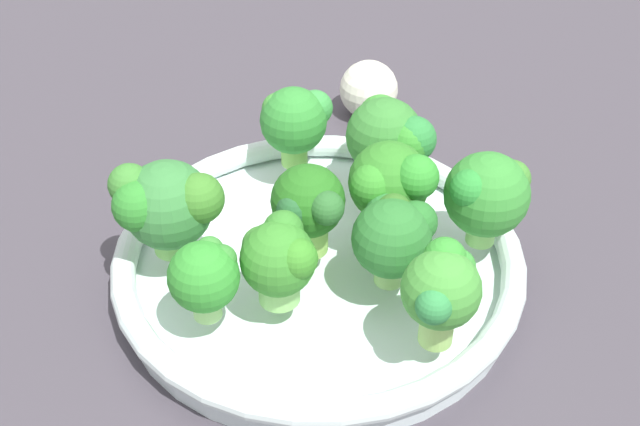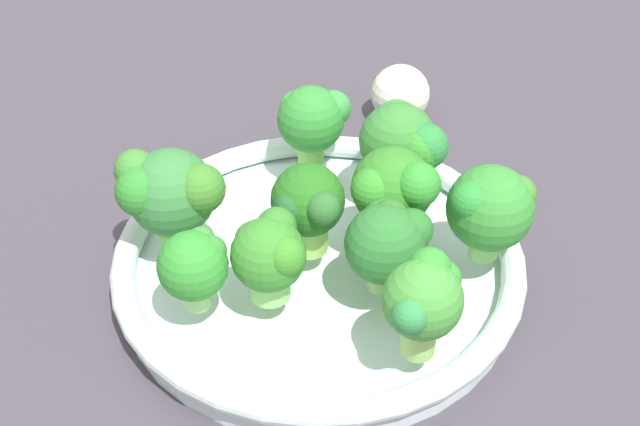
{
  "view_description": "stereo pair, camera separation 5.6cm",
  "coord_description": "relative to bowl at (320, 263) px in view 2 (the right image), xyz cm",
  "views": [
    {
      "loc": [
        44.41,
        -12.31,
        42.01
      ],
      "look_at": [
        2.68,
        0.1,
        6.13
      ],
      "focal_mm": 47.9,
      "sensor_mm": 36.0,
      "label": 1
    },
    {
      "loc": [
        45.66,
        -6.82,
        42.01
      ],
      "look_at": [
        2.68,
        0.1,
        6.13
      ],
      "focal_mm": 47.9,
      "sensor_mm": 36.0,
      "label": 2
    }
  ],
  "objects": [
    {
      "name": "broccoli_floret_3",
      "position": [
        9.97,
        4.38,
        5.74
      ],
      "size": [
        5.18,
        4.93,
        6.65
      ],
      "color": "#9BCA66",
      "rests_on": "bowl"
    },
    {
      "name": "broccoli_floret_2",
      "position": [
        4.06,
        3.65,
        5.22
      ],
      "size": [
        6.0,
        5.69,
        6.17
      ],
      "color": "#80B05D",
      "rests_on": "bowl"
    },
    {
      "name": "ground_plane",
      "position": [
        -2.68,
        -0.1,
        -2.85
      ],
      "size": [
        130.0,
        130.0,
        2.5
      ],
      "primitive_type": "cube",
      "color": "#403B43"
    },
    {
      "name": "garlic_bulb",
      "position": [
        -19.35,
        10.25,
        0.99
      ],
      "size": [
        5.17,
        5.17,
        5.17
      ],
      "primitive_type": "sphere",
      "color": "silver",
      "rests_on": "ground_plane"
    },
    {
      "name": "broccoli_floret_8",
      "position": [
        -0.1,
        4.9,
        5.78
      ],
      "size": [
        5.86,
        5.76,
        7.05
      ],
      "color": "#7FBF60",
      "rests_on": "bowl"
    },
    {
      "name": "broccoli_floret_6",
      "position": [
        3.93,
        -8.39,
        4.83
      ],
      "size": [
        4.43,
        4.43,
        5.49
      ],
      "color": "#91C770",
      "rests_on": "bowl"
    },
    {
      "name": "broccoli_floret_4",
      "position": [
        -5.59,
        6.92,
        5.67
      ],
      "size": [
        7.1,
        5.99,
        6.92
      ],
      "color": "#86BE60",
      "rests_on": "bowl"
    },
    {
      "name": "broccoli_floret_7",
      "position": [
        -2.6,
        -9.74,
        5.56
      ],
      "size": [
        6.01,
        7.22,
        6.84
      ],
      "color": "#75BC56",
      "rests_on": "bowl"
    },
    {
      "name": "broccoli_floret_9",
      "position": [
        0.12,
        -0.84,
        5.43
      ],
      "size": [
        5.58,
        4.93,
        6.59
      ],
      "color": "#A1D961",
      "rests_on": "bowl"
    },
    {
      "name": "broccoli_floret_1",
      "position": [
        2.53,
        10.76,
        5.61
      ],
      "size": [
        5.74,
        5.91,
        6.9
      ],
      "color": "#82C662",
      "rests_on": "bowl"
    },
    {
      "name": "broccoli_floret_5",
      "position": [
        3.89,
        -3.79,
        4.97
      ],
      "size": [
        5.02,
        4.76,
        5.8
      ],
      "color": "#86C767",
      "rests_on": "bowl"
    },
    {
      "name": "bowl",
      "position": [
        0.0,
        0.0,
        0.0
      ],
      "size": [
        28.41,
        28.41,
        3.13
      ],
      "color": "silver",
      "rests_on": "ground_plane"
    },
    {
      "name": "broccoli_floret_0",
      "position": [
        -10.01,
        0.99,
        5.4
      ],
      "size": [
        5.05,
        5.66,
        6.4
      ],
      "color": "#7DC250",
      "rests_on": "bowl"
    }
  ]
}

